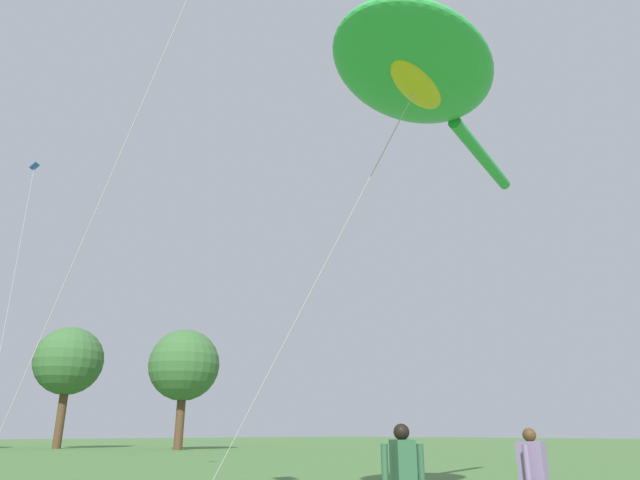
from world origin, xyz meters
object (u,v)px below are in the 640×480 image
Objects in this scene: person_tall_center at (534,473)px; small_kite_tiny_distant at (27,204)px; tree_pine_center at (184,365)px; person_navy_jacket at (404,478)px; big_show_kite at (419,74)px; tree_oak_left at (69,361)px.

small_kite_tiny_distant is at bearing -2.43° from person_tall_center.
tree_pine_center is (21.59, 19.77, -5.00)m from small_kite_tiny_distant.
small_kite_tiny_distant is (0.98, 24.58, 11.83)m from person_navy_jacket.
small_kite_tiny_distant is 1.37× the size of tree_pine_center.
big_show_kite is 0.93× the size of tree_pine_center.
small_kite_tiny_distant is (-2.30, 23.05, 2.79)m from big_show_kite.
small_kite_tiny_distant is at bearing 31.91° from person_navy_jacket.
person_navy_jacket is 27.30m from small_kite_tiny_distant.
small_kite_tiny_distant is 35.28m from tree_oak_left.
person_tall_center is at bearing 143.99° from small_kite_tiny_distant.
small_kite_tiny_distant is at bearing -97.03° from big_show_kite.
tree_pine_center is (22.58, 44.35, 6.83)m from person_navy_jacket.
person_tall_center is 0.14× the size of tree_oak_left.
tree_oak_left is (14.83, 31.75, -4.14)m from small_kite_tiny_distant.
big_show_kite is 9.73m from person_navy_jacket.
person_tall_center is 58.83m from tree_oak_left.
person_navy_jacket is at bearing -116.98° from tree_pine_center.
tree_pine_center is at bearing -30.34° from person_tall_center.
tree_pine_center reaches higher than big_show_kite.
tree_oak_left reaches higher than person_navy_jacket.
person_tall_center is (-0.50, -2.05, -9.06)m from big_show_kite.
big_show_kite is 0.86× the size of tree_oak_left.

